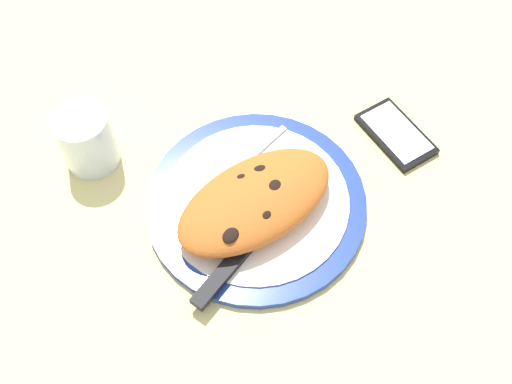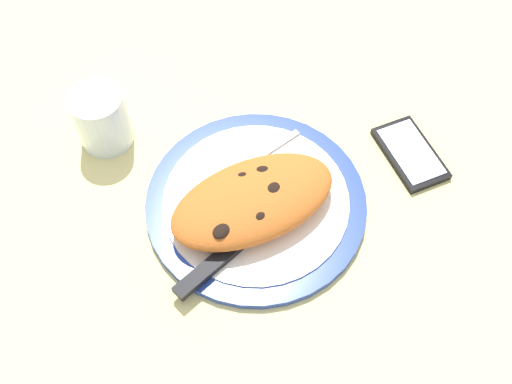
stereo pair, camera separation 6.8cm
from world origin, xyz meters
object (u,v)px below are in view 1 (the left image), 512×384
object	(u,v)px
knife	(239,255)
smartphone	(396,134)
plate	(256,202)
water_glass	(88,142)
fork	(236,171)
calzone	(255,201)

from	to	relation	value
knife	smartphone	distance (cm)	31.40
plate	water_glass	size ratio (longest dim) A/B	3.31
fork	knife	world-z (taller)	knife
smartphone	water_glass	distance (cm)	45.49
plate	knife	bearing A→B (deg)	40.02
calzone	fork	xyz separation A→B (cm)	(-1.48, -6.77, -2.36)
calzone	smartphone	size ratio (longest dim) A/B	1.88
calzone	water_glass	xyz separation A→B (cm)	(13.74, -21.81, -0.09)
calzone	knife	size ratio (longest dim) A/B	0.94
calzone	water_glass	bearing A→B (deg)	-57.80
knife	water_glass	world-z (taller)	water_glass
knife	water_glass	xyz separation A→B (cm)	(7.94, -26.27, 1.97)
smartphone	calzone	bearing A→B (deg)	-2.57
plate	water_glass	xyz separation A→B (cm)	(14.84, -20.48, 3.28)
smartphone	water_glass	xyz separation A→B (cm)	(39.13, -22.95, 3.45)
fork	water_glass	size ratio (longest dim) A/B	1.90
calzone	smartphone	xyz separation A→B (cm)	(-25.39, 1.14, -3.55)
smartphone	water_glass	bearing A→B (deg)	-30.40
calzone	knife	xyz separation A→B (cm)	(5.79, 4.46, -2.07)
smartphone	knife	bearing A→B (deg)	6.08
fork	smartphone	xyz separation A→B (cm)	(-23.91, 7.91, -1.19)
plate	knife	xyz separation A→B (cm)	(6.90, 5.79, 1.31)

